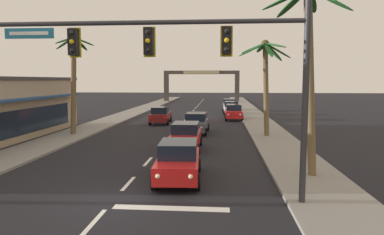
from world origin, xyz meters
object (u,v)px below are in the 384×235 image
Objects in this scene: palm_right_nearest at (309,45)px; town_gateway_arch at (201,81)px; traffic_signal_mast at (200,57)px; sedan_oncoming_far at (161,115)px; sedan_third_in_queue at (186,136)px; sedan_fifth_in_queue at (196,123)px; sedan_parked_nearest_kerb at (234,112)px; sedan_parked_far_kerb at (231,108)px; sedan_lead_at_stop_bar at (178,160)px; palm_left_second at (74,70)px; sedan_parked_mid_kerb at (229,105)px; palm_right_second at (265,68)px.

town_gateway_arch is (-7.63, 55.21, -1.72)m from palm_right_nearest.
traffic_signal_mast reaches higher than sedan_oncoming_far.
sedan_third_in_queue and sedan_fifth_in_queue have the same top height.
sedan_parked_far_kerb is (-0.11, 5.40, 0.00)m from sedan_parked_nearest_kerb.
sedan_parked_far_kerb is at bearing -78.90° from town_gateway_arch.
palm_left_second reaches higher than sedan_lead_at_stop_bar.
palm_left_second is at bearing -136.41° from sedan_parked_nearest_kerb.
town_gateway_arch is at bearing 80.35° from palm_left_second.
sedan_third_in_queue and sedan_oncoming_far have the same top height.
sedan_parked_far_kerb is at bearing 77.98° from sedan_fifth_in_queue.
sedan_third_in_queue is at bearing -91.71° from sedan_fifth_in_queue.
sedan_parked_mid_kerb is (3.08, 35.13, 0.00)m from sedan_lead_at_stop_bar.
sedan_lead_at_stop_bar is 1.01× the size of sedan_parked_nearest_kerb.
palm_right_second reaches higher than sedan_lead_at_stop_bar.
palm_right_second reaches higher than sedan_fifth_in_queue.
sedan_fifth_in_queue is 0.57× the size of palm_left_second.
traffic_signal_mast is at bearing -92.98° from sedan_parked_mid_kerb.
town_gateway_arch is (2.16, 36.12, 3.27)m from sedan_oncoming_far.
sedan_lead_at_stop_bar is 0.61× the size of palm_right_second.
sedan_lead_at_stop_bar is 0.53× the size of palm_right_nearest.
traffic_signal_mast is 32.44m from sedan_parked_far_kerb.
sedan_oncoming_far is 0.53× the size of palm_right_nearest.
palm_right_nearest reaches higher than sedan_third_in_queue.
sedan_parked_mid_kerb and sedan_parked_far_kerb have the same top height.
sedan_lead_at_stop_bar is 0.57× the size of palm_left_second.
sedan_parked_nearest_kerb is at bearing 85.31° from traffic_signal_mast.
sedan_parked_nearest_kerb is 23.77m from palm_right_nearest.
traffic_signal_mast is at bearing -85.57° from sedan_fifth_in_queue.
sedan_third_in_queue is 1.00× the size of sedan_parked_mid_kerb.
palm_left_second is 45.00m from town_gateway_arch.
sedan_lead_at_stop_bar and sedan_parked_far_kerb have the same top height.
sedan_third_in_queue is at bearing -88.04° from town_gateway_arch.
palm_right_second is at bearing -83.57° from sedan_parked_far_kerb.
town_gateway_arch is (-1.68, 49.18, 3.27)m from sedan_third_in_queue.
palm_left_second is (-9.43, -1.93, 4.31)m from sedan_fifth_in_queue.
traffic_signal_mast reaches higher than sedan_parked_mid_kerb.
traffic_signal_mast is 58.86m from town_gateway_arch.
sedan_parked_mid_kerb is 1.00× the size of sedan_parked_far_kerb.
sedan_parked_far_kerb is at bearing 83.77° from sedan_lead_at_stop_bar.
traffic_signal_mast is 2.40× the size of sedan_oncoming_far.
sedan_parked_nearest_kerb is at bearing 28.31° from sedan_oncoming_far.
traffic_signal_mast reaches higher than town_gateway_arch.
palm_left_second is at bearing -125.88° from sedan_parked_far_kerb.
town_gateway_arch is at bearing 92.55° from sedan_fifth_in_queue.
traffic_signal_mast is 5.77m from palm_right_nearest.
sedan_fifth_in_queue is at bearing 90.67° from sedan_lead_at_stop_bar.
palm_left_second is at bearing -118.29° from sedan_parked_mid_kerb.
sedan_third_in_queue is 49.32m from town_gateway_arch.
sedan_fifth_in_queue is at bearing 11.58° from palm_left_second.
sedan_parked_far_kerb is 18.09m from palm_right_second.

